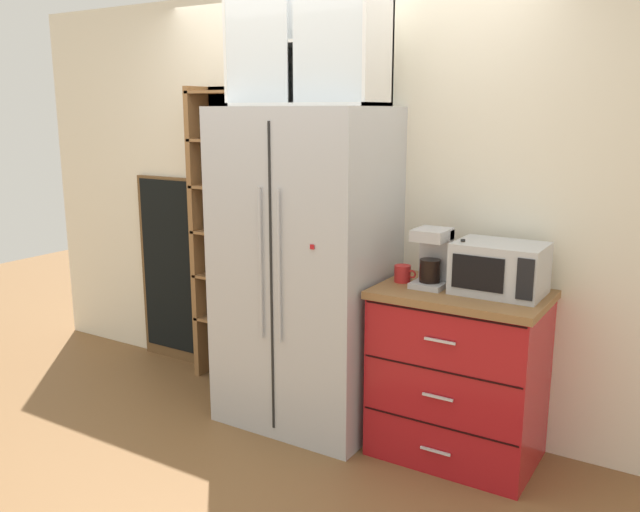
{
  "coord_description": "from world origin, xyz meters",
  "views": [
    {
      "loc": [
        2.04,
        -3.12,
        1.83
      ],
      "look_at": [
        0.1,
        0.02,
        1.02
      ],
      "focal_mm": 37.2,
      "sensor_mm": 36.0,
      "label": 1
    }
  ],
  "objects_px": {
    "refrigerator": "(305,270)",
    "mug_red": "(403,274)",
    "bottle_amber": "(462,269)",
    "chalkboard_menu": "(173,270)",
    "microwave": "(500,268)",
    "coffee_maker": "(433,257)"
  },
  "relations": [
    {
      "from": "refrigerator",
      "to": "mug_red",
      "type": "bearing_deg",
      "value": 5.47
    },
    {
      "from": "bottle_amber",
      "to": "chalkboard_menu",
      "type": "relative_size",
      "value": 0.2
    },
    {
      "from": "microwave",
      "to": "coffee_maker",
      "type": "distance_m",
      "value": 0.35
    },
    {
      "from": "refrigerator",
      "to": "chalkboard_menu",
      "type": "height_order",
      "value": "refrigerator"
    },
    {
      "from": "coffee_maker",
      "to": "chalkboard_menu",
      "type": "height_order",
      "value": "chalkboard_menu"
    },
    {
      "from": "refrigerator",
      "to": "bottle_amber",
      "type": "height_order",
      "value": "refrigerator"
    },
    {
      "from": "refrigerator",
      "to": "coffee_maker",
      "type": "height_order",
      "value": "refrigerator"
    },
    {
      "from": "refrigerator",
      "to": "chalkboard_menu",
      "type": "distance_m",
      "value": 1.42
    },
    {
      "from": "refrigerator",
      "to": "bottle_amber",
      "type": "relative_size",
      "value": 6.76
    },
    {
      "from": "refrigerator",
      "to": "mug_red",
      "type": "xyz_separation_m",
      "value": [
        0.59,
        0.06,
        0.04
      ]
    },
    {
      "from": "microwave",
      "to": "bottle_amber",
      "type": "xyz_separation_m",
      "value": [
        -0.17,
        -0.07,
        -0.01
      ]
    },
    {
      "from": "microwave",
      "to": "mug_red",
      "type": "relative_size",
      "value": 3.56
    },
    {
      "from": "coffee_maker",
      "to": "mug_red",
      "type": "bearing_deg",
      "value": -177.3
    },
    {
      "from": "refrigerator",
      "to": "coffee_maker",
      "type": "distance_m",
      "value": 0.78
    },
    {
      "from": "mug_red",
      "to": "microwave",
      "type": "bearing_deg",
      "value": 5.6
    },
    {
      "from": "refrigerator",
      "to": "coffee_maker",
      "type": "xyz_separation_m",
      "value": [
        0.76,
        0.06,
        0.15
      ]
    },
    {
      "from": "refrigerator",
      "to": "microwave",
      "type": "bearing_deg",
      "value": 5.53
    },
    {
      "from": "mug_red",
      "to": "bottle_amber",
      "type": "relative_size",
      "value": 0.45
    },
    {
      "from": "mug_red",
      "to": "refrigerator",
      "type": "bearing_deg",
      "value": -174.53
    },
    {
      "from": "coffee_maker",
      "to": "bottle_amber",
      "type": "bearing_deg",
      "value": -10.38
    },
    {
      "from": "microwave",
      "to": "chalkboard_menu",
      "type": "distance_m",
      "value": 2.5
    },
    {
      "from": "microwave",
      "to": "coffee_maker",
      "type": "relative_size",
      "value": 1.42
    }
  ]
}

